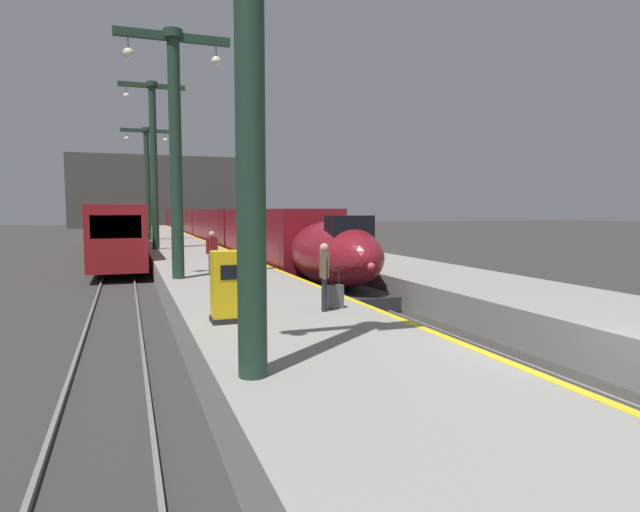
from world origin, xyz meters
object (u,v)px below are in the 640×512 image
object	(u,v)px
regional_train_adjacent	(120,228)
rolling_suitcase	(335,296)
station_column_far	(154,151)
highspeed_train_main	(209,226)
ticket_machine_yellow	(228,289)
passenger_mid_platform	(212,249)
station_column_mid	(175,130)
station_column_distant	(147,173)
passenger_near_edge	(324,271)

from	to	relation	value
regional_train_adjacent	rolling_suitcase	size ratio (longest dim) A/B	37.27
regional_train_adjacent	station_column_far	distance (m)	11.20
highspeed_train_main	ticket_machine_yellow	world-z (taller)	highspeed_train_main
passenger_mid_platform	station_column_mid	bearing A→B (deg)	-153.72
regional_train_adjacent	rolling_suitcase	world-z (taller)	regional_train_adjacent
highspeed_train_main	regional_train_adjacent	xyz separation A→B (m)	(-8.10, -7.89, 0.16)
station_column_distant	passenger_near_edge	size ratio (longest dim) A/B	5.41
passenger_near_edge	passenger_mid_platform	xyz separation A→B (m)	(-1.51, 8.33, 0.00)
station_column_mid	station_column_far	bearing A→B (deg)	90.00
rolling_suitcase	highspeed_train_main	bearing A→B (deg)	86.21
passenger_near_edge	station_column_mid	bearing A→B (deg)	110.24
passenger_near_edge	rolling_suitcase	world-z (taller)	passenger_near_edge
passenger_near_edge	ticket_machine_yellow	world-z (taller)	passenger_near_edge
station_column_far	passenger_mid_platform	distance (m)	15.66
station_column_mid	passenger_mid_platform	size ratio (longest dim) A/B	5.21
regional_train_adjacent	station_column_far	xyz separation A→B (m)	(2.20, -9.74, 5.08)
station_column_far	highspeed_train_main	bearing A→B (deg)	71.49
station_column_mid	rolling_suitcase	distance (m)	9.53
station_column_mid	passenger_mid_platform	distance (m)	4.58
station_column_far	rolling_suitcase	size ratio (longest dim) A/B	10.57
passenger_mid_platform	rolling_suitcase	distance (m)	8.34
passenger_mid_platform	ticket_machine_yellow	world-z (taller)	passenger_mid_platform
highspeed_train_main	ticket_machine_yellow	xyz separation A→B (m)	(-5.55, -41.16, -0.18)
ticket_machine_yellow	station_column_mid	bearing A→B (deg)	92.46
highspeed_train_main	passenger_mid_platform	world-z (taller)	highspeed_train_main
passenger_mid_platform	passenger_near_edge	bearing A→B (deg)	-79.74
passenger_mid_platform	ticket_machine_yellow	bearing A→B (deg)	-96.31
regional_train_adjacent	station_column_distant	bearing A→B (deg)	31.02
station_column_distant	rolling_suitcase	world-z (taller)	station_column_distant
passenger_near_edge	ticket_machine_yellow	xyz separation A→B (m)	(-2.48, -0.47, -0.25)
station_column_far	station_column_distant	size ratio (longest dim) A/B	1.14
station_column_mid	passenger_mid_platform	xyz separation A→B (m)	(1.32, 0.65, -4.34)
rolling_suitcase	passenger_mid_platform	bearing A→B (deg)	103.19
regional_train_adjacent	passenger_mid_platform	bearing A→B (deg)	-81.80
station_column_distant	ticket_machine_yellow	xyz separation A→B (m)	(0.35, -34.59, -4.76)
station_column_far	passenger_near_edge	distance (m)	23.80
station_column_mid	passenger_near_edge	bearing A→B (deg)	-69.76
highspeed_train_main	regional_train_adjacent	world-z (taller)	regional_train_adjacent
station_column_distant	ticket_machine_yellow	world-z (taller)	station_column_distant
station_column_far	regional_train_adjacent	bearing A→B (deg)	102.73
station_column_far	station_column_distant	xyz separation A→B (m)	(-0.00, 11.06, -0.65)
regional_train_adjacent	rolling_suitcase	bearing A→B (deg)	-80.55
station_column_far	station_column_mid	bearing A→B (deg)	-90.00
highspeed_train_main	ticket_machine_yellow	distance (m)	41.53
station_column_mid	passenger_near_edge	size ratio (longest dim) A/B	5.21
passenger_mid_platform	regional_train_adjacent	bearing A→B (deg)	98.20
station_column_mid	rolling_suitcase	xyz separation A→B (m)	(3.22, -7.43, -5.02)
highspeed_train_main	station_column_distant	distance (m)	9.94
station_column_far	rolling_suitcase	world-z (taller)	station_column_far
highspeed_train_main	regional_train_adjacent	distance (m)	11.31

